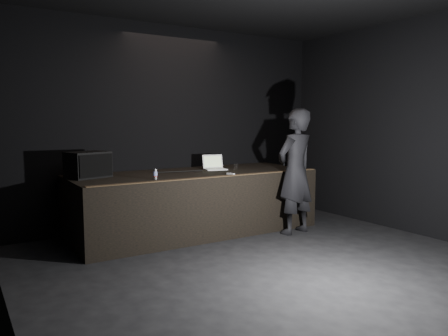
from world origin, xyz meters
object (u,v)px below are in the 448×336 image
at_px(laptop, 214,166).
at_px(person, 295,172).
at_px(stage_monitor, 88,165).
at_px(beer_can, 155,174).
at_px(stage_riser, 195,202).

height_order(laptop, person, person).
relative_size(stage_monitor, beer_can, 4.49).
height_order(stage_riser, stage_monitor, stage_monitor).
bearing_deg(laptop, person, -40.77).
height_order(stage_riser, laptop, laptop).
distance_m(stage_monitor, laptop, 2.16).
bearing_deg(stage_monitor, beer_can, -59.18).
height_order(stage_riser, person, person).
bearing_deg(person, stage_monitor, -30.84).
bearing_deg(stage_riser, beer_can, -152.42).
bearing_deg(laptop, beer_can, -143.25).
relative_size(stage_riser, beer_can, 26.45).
distance_m(stage_monitor, person, 3.25).
bearing_deg(beer_can, stage_monitor, 138.48).
xyz_separation_m(stage_riser, beer_can, (-0.89, -0.47, 0.58)).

